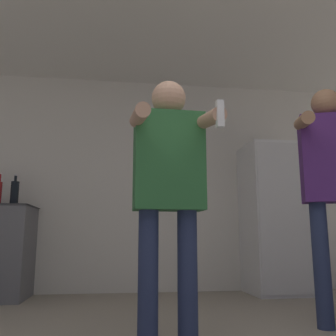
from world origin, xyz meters
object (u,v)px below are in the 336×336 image
(bottle_amber_bourbon, at_px, (15,193))
(person_woman_foreground, at_px, (168,179))
(refrigerator, at_px, (280,218))
(person_man_side, at_px, (332,176))

(bottle_amber_bourbon, bearing_deg, person_woman_foreground, -55.57)
(refrigerator, bearing_deg, person_woman_foreground, -128.19)
(person_woman_foreground, distance_m, person_man_side, 1.31)
(bottle_amber_bourbon, bearing_deg, refrigerator, -0.02)
(bottle_amber_bourbon, xyz_separation_m, person_woman_foreground, (1.38, -2.01, -0.13))
(refrigerator, relative_size, person_man_side, 0.98)
(refrigerator, distance_m, bottle_amber_bourbon, 2.96)
(bottle_amber_bourbon, distance_m, person_man_side, 3.10)
(person_woman_foreground, bearing_deg, bottle_amber_bourbon, 124.43)
(person_woman_foreground, height_order, person_man_side, person_man_side)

